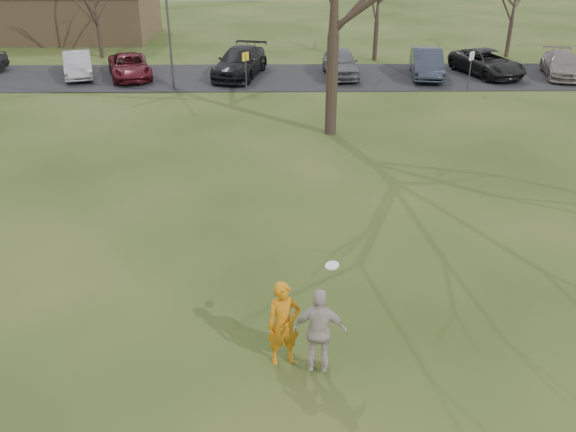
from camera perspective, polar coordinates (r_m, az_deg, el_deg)
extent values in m
plane|color=#1E380F|center=(13.32, 0.24, -13.65)|extent=(120.00, 120.00, 0.00)
cube|color=black|center=(36.17, -0.47, 13.02)|extent=(62.00, 6.50, 0.04)
imported|color=orange|center=(12.74, -0.43, -10.17)|extent=(0.80, 0.62, 1.95)
imported|color=#AAA8AE|center=(38.07, -19.29, 13.41)|extent=(2.74, 4.58, 1.43)
imported|color=#5A151E|center=(37.00, -14.77, 13.56)|extent=(3.52, 5.18, 1.32)
imported|color=black|center=(36.24, -4.57, 14.31)|extent=(3.43, 5.91, 1.61)
imported|color=slate|center=(36.27, 4.99, 14.26)|extent=(1.99, 4.65, 1.56)
imported|color=#2A313F|center=(36.89, 13.02, 13.92)|extent=(2.25, 4.94, 1.57)
imported|color=black|center=(38.31, 18.33, 13.63)|extent=(3.93, 5.65, 1.43)
imported|color=gray|center=(39.50, 24.51, 12.90)|extent=(2.87, 4.92, 1.34)
imported|color=beige|center=(12.43, 3.03, -10.83)|extent=(1.18, 0.59, 1.94)
cylinder|color=white|center=(11.62, 4.20, -4.70)|extent=(0.27, 0.27, 0.10)
cube|color=#8C6D4C|center=(52.50, -24.07, 17.09)|extent=(20.00, 8.00, 3.50)
cylinder|color=#47474C|center=(33.62, -11.20, 16.67)|extent=(0.12, 0.12, 6.00)
cylinder|color=#47474C|center=(33.08, -4.01, 13.39)|extent=(0.06, 0.06, 2.00)
cube|color=yellow|center=(32.89, -4.05, 14.83)|extent=(0.35, 0.35, 0.45)
cylinder|color=#47474C|center=(34.56, 16.83, 12.93)|extent=(0.06, 0.06, 2.00)
cube|color=silver|center=(34.39, 17.02, 14.30)|extent=(0.35, 0.35, 0.45)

